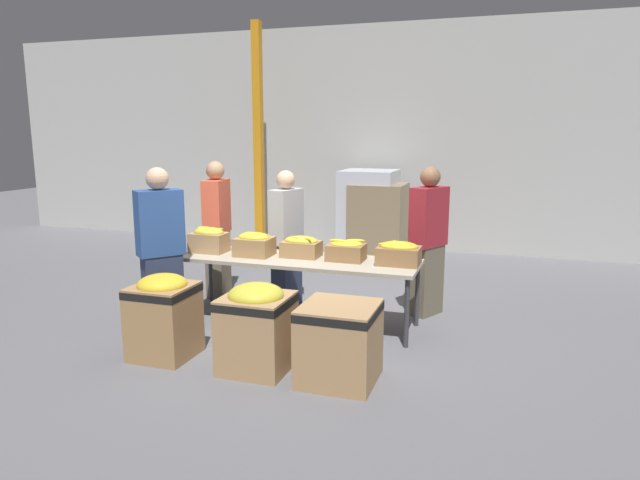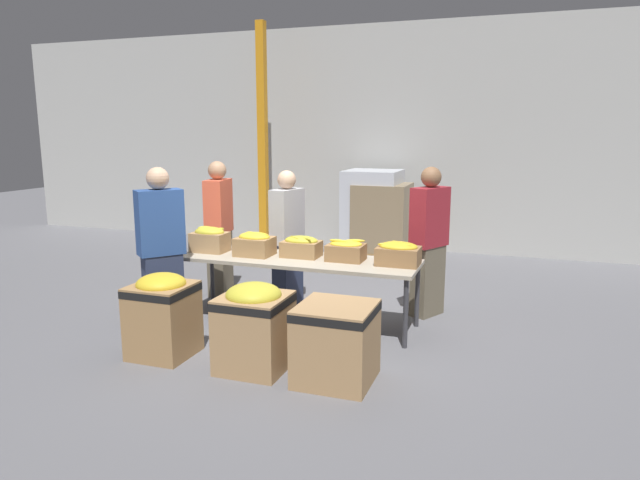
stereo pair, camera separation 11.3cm
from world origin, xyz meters
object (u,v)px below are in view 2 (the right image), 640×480
volunteer_2 (161,251)px  volunteer_3 (287,240)px  donation_bin_0 (163,312)px  sorting_table (298,262)px  pallet_stack_1 (372,214)px  volunteer_1 (219,229)px  support_pillar (263,139)px  banana_box_0 (210,239)px  donation_bin_2 (336,340)px  donation_bin_1 (254,324)px  banana_box_1 (255,244)px  volunteer_0 (429,243)px  banana_box_4 (398,253)px  pallet_stack_0 (382,221)px  banana_box_3 (346,250)px  banana_box_2 (301,246)px

volunteer_2 → volunteer_3: bearing=2.5°
volunteer_3 → donation_bin_0: bearing=-3.1°
sorting_table → volunteer_3: (-0.36, 0.59, 0.13)m
pallet_stack_1 → volunteer_1: bearing=-113.6°
volunteer_1 → support_pillar: (-0.68, 2.86, 1.12)m
banana_box_0 → donation_bin_2: bearing=-33.3°
pallet_stack_1 → donation_bin_1: bearing=-88.0°
sorting_table → donation_bin_1: 1.33m
donation_bin_2 → volunteer_2: bearing=163.6°
banana_box_1 → support_pillar: size_ratio=0.10×
banana_box_1 → volunteer_2: size_ratio=0.23×
volunteer_3 → support_pillar: 3.68m
banana_box_1 → volunteer_0: size_ratio=0.23×
banana_box_4 → donation_bin_1: size_ratio=0.55×
banana_box_4 → pallet_stack_1: (-1.21, 3.70, -0.15)m
volunteer_0 → pallet_stack_0: 3.17m
donation_bin_0 → pallet_stack_0: 5.10m
volunteer_0 → volunteer_1: volunteer_1 is taller
donation_bin_0 → donation_bin_2: size_ratio=1.19×
banana_box_4 → volunteer_1: bearing=164.4°
banana_box_0 → banana_box_3: (1.63, 0.08, -0.04)m
volunteer_3 → pallet_stack_1: bearing=-172.5°
pallet_stack_0 → volunteer_0: bearing=-67.2°
donation_bin_1 → pallet_stack_1: size_ratio=0.54×
banana_box_2 → pallet_stack_1: size_ratio=0.28×
banana_box_1 → donation_bin_0: size_ratio=0.50×
banana_box_3 → volunteer_1: volunteer_1 is taller
pallet_stack_0 → banana_box_4: bearing=-74.4°
banana_box_1 → pallet_stack_0: pallet_stack_0 is taller
banana_box_0 → donation_bin_1: 1.81m
banana_box_4 → volunteer_3: bearing=160.3°
donation_bin_0 → sorting_table: bearing=55.6°
volunteer_0 → pallet_stack_1: (-1.41, 2.96, -0.14)m
banana_box_4 → volunteer_2: volunteer_2 is taller
support_pillar → pallet_stack_1: 2.37m
banana_box_2 → volunteer_2: bearing=-150.6°
sorting_table → banana_box_2: bearing=83.1°
pallet_stack_1 → donation_bin_2: bearing=-79.3°
banana_box_0 → pallet_stack_1: size_ratio=0.28×
volunteer_3 → volunteer_2: bearing=-24.9°
donation_bin_2 → support_pillar: (-2.94, 4.92, 1.63)m
volunteer_2 → donation_bin_1: bearing=-74.7°
donation_bin_0 → volunteer_3: bearing=74.5°
volunteer_1 → donation_bin_0: bearing=5.0°
donation_bin_0 → support_pillar: (-1.20, 4.92, 1.57)m
banana_box_3 → volunteer_0: bearing=42.5°
pallet_stack_0 → banana_box_1: bearing=-99.3°
donation_bin_0 → volunteer_0: bearing=43.4°
banana_box_2 → volunteer_2: (-1.32, -0.74, 0.01)m
donation_bin_2 → pallet_stack_0: 5.07m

